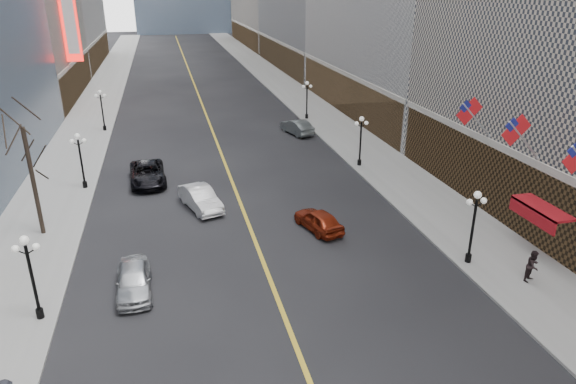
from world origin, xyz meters
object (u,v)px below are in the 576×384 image
streetlamp_east_2 (361,136)px  car_sb_far (297,127)px  streetlamp_west_1 (30,269)px  car_nb_far (148,173)px  streetlamp_west_2 (80,155)px  streetlamp_east_3 (307,96)px  streetlamp_west_3 (102,106)px  streetlamp_east_1 (474,220)px  car_nb_near (134,280)px  car_sb_mid (319,220)px  car_nb_mid (201,198)px

streetlamp_east_2 → car_sb_far: (-2.80, 11.95, -2.09)m
streetlamp_west_1 → car_nb_far: (4.96, 18.23, -2.06)m
streetlamp_west_1 → streetlamp_east_2: bearing=37.3°
streetlamp_west_1 → streetlamp_west_2: bearing=90.0°
streetlamp_east_3 → streetlamp_west_3: same height
streetlamp_west_1 → streetlamp_west_3: size_ratio=1.00×
streetlamp_east_1 → streetlamp_west_1: (-23.60, 0.00, 0.00)m
car_nb_near → car_sb_mid: car_nb_near is taller
streetlamp_east_1 → streetlamp_east_2: bearing=90.0°
streetlamp_west_1 → car_nb_near: 5.15m
car_nb_mid → car_sb_mid: car_nb_mid is taller
car_nb_far → car_sb_far: (15.84, 11.72, -0.03)m
streetlamp_east_1 → car_sb_mid: (-7.33, 6.45, -2.17)m
streetlamp_west_1 → car_sb_mid: 17.64m
streetlamp_west_3 → car_nb_mid: (8.82, -24.13, -2.08)m
streetlamp_west_3 → car_nb_mid: streetlamp_west_3 is taller
streetlamp_east_1 → car_nb_mid: size_ratio=0.91×
streetlamp_east_3 → streetlamp_west_3: size_ratio=1.00×
streetlamp_west_1 → streetlamp_east_1: bearing=0.0°
streetlamp_east_2 → streetlamp_west_1: bearing=-142.7°
car_nb_mid → streetlamp_west_2: bearing=127.8°
car_sb_far → streetlamp_east_1: bearing=79.7°
streetlamp_east_2 → car_nb_near: size_ratio=0.99×
car_nb_near → car_nb_mid: size_ratio=0.92×
streetlamp_east_3 → car_nb_far: bearing=-136.4°
car_nb_mid → car_nb_far: 7.44m
streetlamp_east_2 → car_sb_far: streetlamp_east_2 is taller
car_nb_mid → car_sb_far: 21.69m
streetlamp_east_3 → streetlamp_east_2: bearing=-90.0°
car_nb_near → car_sb_far: 32.83m
car_nb_mid → streetlamp_east_2: bearing=5.2°
streetlamp_west_2 → streetlamp_west_3: (0.00, 18.00, 0.00)m
streetlamp_east_3 → streetlamp_west_3: bearing=180.0°
streetlamp_west_3 → car_nb_far: 18.56m
streetlamp_east_2 → car_nb_far: (-18.64, 0.23, -2.06)m
streetlamp_east_1 → streetlamp_west_3: same height
car_sb_far → streetlamp_east_2: bearing=87.6°
streetlamp_west_2 → car_nb_far: 5.38m
streetlamp_east_2 → car_nb_near: 25.38m
streetlamp_east_3 → car_sb_far: bearing=-114.8°
streetlamp_west_1 → car_nb_near: bearing=18.4°
car_nb_far → streetlamp_west_2: bearing=179.4°
streetlamp_west_1 → streetlamp_west_3: 36.00m
streetlamp_west_3 → car_nb_near: size_ratio=0.99×
streetlamp_west_1 → car_sb_mid: bearing=21.6°
streetlamp_east_3 → streetlamp_west_2: 29.68m
streetlamp_west_1 → car_sb_far: bearing=55.2°
streetlamp_east_1 → streetlamp_east_2: (0.00, 18.00, 0.00)m
streetlamp_east_1 → streetlamp_west_2: 29.68m
car_sb_mid → streetlamp_east_2: bearing=-138.7°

